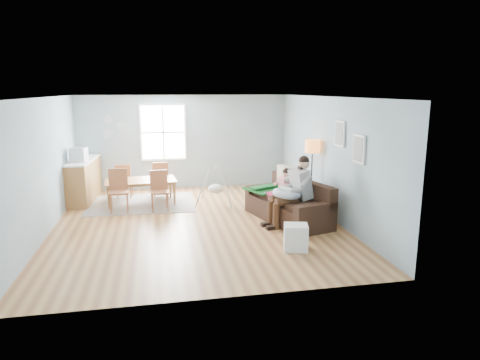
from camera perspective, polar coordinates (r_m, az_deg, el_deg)
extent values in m
cube|color=#935A34|center=(9.43, -5.79, -5.93)|extent=(8.40, 9.40, 0.08)
cube|color=silver|center=(8.98, -6.20, 12.86)|extent=(8.40, 9.40, 0.60)
cube|color=#7D93A3|center=(13.71, -7.73, 5.60)|extent=(8.40, 0.08, 3.90)
cube|color=#7D93A3|center=(4.61, -0.70, -7.07)|extent=(8.40, 0.08, 3.90)
cube|color=#7D93A3|center=(10.33, 17.71, 3.05)|extent=(0.08, 9.40, 3.90)
cube|color=white|center=(12.48, -10.21, 6.27)|extent=(1.32, 0.06, 1.62)
cube|color=white|center=(12.45, -10.21, 6.26)|extent=(1.20, 0.02, 1.50)
cube|color=white|center=(12.44, -10.21, 6.26)|extent=(1.20, 0.03, 0.04)
cube|color=white|center=(12.44, -10.21, 6.26)|extent=(0.04, 0.03, 1.50)
cube|color=white|center=(8.41, 15.60, 4.01)|extent=(0.04, 0.44, 0.54)
cube|color=slate|center=(8.40, 15.45, 4.01)|extent=(0.01, 0.36, 0.46)
cube|color=white|center=(9.19, 13.18, 6.04)|extent=(0.04, 0.44, 0.54)
cube|color=slate|center=(9.18, 13.03, 6.04)|extent=(0.01, 0.36, 0.46)
cylinder|color=#92A4B0|center=(12.51, -17.22, 7.79)|extent=(0.24, 0.02, 0.24)
cylinder|color=#92A4B0|center=(12.49, -15.56, 6.96)|extent=(0.26, 0.02, 0.26)
cylinder|color=#92A4B0|center=(12.55, -17.34, 5.95)|extent=(0.28, 0.02, 0.28)
cube|color=black|center=(9.55, 6.34, -4.06)|extent=(1.54, 2.41, 0.45)
cube|color=black|center=(9.65, 8.25, -1.19)|extent=(0.82, 2.20, 0.46)
cube|color=black|center=(8.68, 10.05, -3.71)|extent=(0.98, 0.47, 0.17)
cube|color=black|center=(10.31, 3.30, -1.05)|extent=(0.98, 0.47, 0.17)
cube|color=#145828|center=(10.06, 3.96, -1.13)|extent=(1.26, 1.15, 0.04)
cube|color=#C0B593|center=(10.04, 6.01, 0.29)|extent=(0.24, 0.57, 0.55)
cube|color=gray|center=(9.19, 8.08, -0.52)|extent=(0.48, 0.56, 0.66)
sphere|color=tan|center=(9.14, 8.52, 2.22)|extent=(0.24, 0.24, 0.24)
sphere|color=black|center=(9.13, 8.53, 2.52)|extent=(0.23, 0.23, 0.23)
cylinder|color=#3D2416|center=(8.96, 6.25, -2.83)|extent=(0.53, 0.28, 0.18)
cylinder|color=#3D2416|center=(9.17, 5.51, -2.48)|extent=(0.53, 0.28, 0.18)
cylinder|color=#3D2416|center=(8.93, 4.85, -4.83)|extent=(0.14, 0.14, 0.55)
cylinder|color=#3D2416|center=(9.13, 4.14, -4.43)|extent=(0.14, 0.14, 0.55)
cube|color=black|center=(8.96, 4.32, -6.34)|extent=(0.28, 0.16, 0.08)
cube|color=black|center=(9.16, 3.62, -5.91)|extent=(0.28, 0.16, 0.08)
torus|color=#A8BCD2|center=(9.04, 6.22, -1.83)|extent=(0.78, 0.77, 0.24)
cylinder|color=silver|center=(9.03, 6.23, -1.36)|extent=(0.29, 0.33, 0.13)
sphere|color=tan|center=(9.14, 5.43, -1.03)|extent=(0.11, 0.11, 0.11)
cube|color=silver|center=(9.62, 6.00, -0.72)|extent=(0.30, 0.33, 0.39)
sphere|color=tan|center=(9.58, 6.21, 0.88)|extent=(0.18, 0.18, 0.18)
sphere|color=black|center=(9.58, 6.21, 1.07)|extent=(0.18, 0.18, 0.18)
cylinder|color=#F13A77|center=(9.47, 4.86, -1.99)|extent=(0.34, 0.17, 0.10)
cylinder|color=#F13A77|center=(9.60, 4.42, -1.79)|extent=(0.34, 0.17, 0.10)
cylinder|color=#F13A77|center=(9.45, 4.03, -3.15)|extent=(0.08, 0.08, 0.32)
cylinder|color=#F13A77|center=(9.58, 3.60, -2.94)|extent=(0.08, 0.08, 0.32)
cylinder|color=black|center=(10.51, 9.35, -3.84)|extent=(0.30, 0.30, 0.03)
cylinder|color=black|center=(10.33, 9.49, 0.06)|extent=(0.03, 0.03, 1.49)
cylinder|color=orange|center=(10.20, 9.65, 4.46)|extent=(0.34, 0.34, 0.30)
cube|color=white|center=(7.87, 7.45, -7.57)|extent=(0.50, 0.46, 0.47)
cube|color=black|center=(7.86, 6.08, -7.56)|extent=(0.11, 0.31, 0.37)
cube|color=gray|center=(11.19, -12.94, -3.06)|extent=(2.67, 2.06, 0.01)
imported|color=brown|center=(11.12, -13.01, -1.56)|extent=(1.83, 1.13, 0.61)
cube|color=brown|center=(10.40, -15.88, -1.58)|extent=(0.49, 0.49, 0.04)
cube|color=brown|center=(10.55, -15.94, 0.13)|extent=(0.44, 0.07, 0.50)
cylinder|color=brown|center=(10.29, -16.86, -3.21)|extent=(0.04, 0.04, 0.49)
cylinder|color=brown|center=(10.28, -14.78, -3.10)|extent=(0.04, 0.04, 0.49)
cylinder|color=brown|center=(10.65, -16.78, -2.69)|extent=(0.04, 0.04, 0.49)
cylinder|color=brown|center=(10.64, -14.77, -2.59)|extent=(0.04, 0.04, 0.49)
cube|color=brown|center=(10.35, -10.68, -1.57)|extent=(0.45, 0.45, 0.04)
cube|color=brown|center=(10.48, -10.80, 0.04)|extent=(0.41, 0.06, 0.47)
cylinder|color=brown|center=(10.23, -11.54, -3.11)|extent=(0.04, 0.04, 0.46)
cylinder|color=brown|center=(10.24, -9.59, -3.01)|extent=(0.04, 0.04, 0.46)
cylinder|color=brown|center=(10.56, -11.64, -2.63)|extent=(0.04, 0.04, 0.46)
cylinder|color=brown|center=(10.58, -9.74, -2.53)|extent=(0.04, 0.04, 0.46)
cube|color=brown|center=(11.84, -15.13, -0.15)|extent=(0.45, 0.45, 0.04)
cube|color=brown|center=(11.61, -15.32, 0.86)|extent=(0.40, 0.07, 0.46)
cylinder|color=brown|center=(12.03, -14.15, -1.00)|extent=(0.04, 0.04, 0.45)
cylinder|color=brown|center=(12.07, -15.75, -1.04)|extent=(0.04, 0.04, 0.45)
cylinder|color=brown|center=(11.70, -14.36, -1.37)|extent=(0.04, 0.04, 0.45)
cylinder|color=brown|center=(11.75, -16.00, -1.41)|extent=(0.04, 0.04, 0.45)
cube|color=brown|center=(11.78, -10.56, 0.08)|extent=(0.45, 0.45, 0.04)
cube|color=brown|center=(11.53, -10.57, 1.14)|extent=(0.41, 0.06, 0.47)
cylinder|color=brown|center=(12.01, -9.73, -0.79)|extent=(0.04, 0.04, 0.46)
cylinder|color=brown|center=(11.99, -11.40, -0.87)|extent=(0.04, 0.04, 0.46)
cylinder|color=brown|center=(11.66, -9.62, -1.16)|extent=(0.04, 0.04, 0.46)
cylinder|color=brown|center=(11.65, -11.34, -1.25)|extent=(0.04, 0.04, 0.46)
cube|color=brown|center=(11.84, -20.13, -0.06)|extent=(0.66, 1.94, 1.06)
cube|color=white|center=(11.74, -20.32, 2.52)|extent=(0.71, 1.99, 0.04)
cube|color=#AFB0B4|center=(11.35, -20.70, 3.19)|extent=(0.42, 0.40, 0.35)
cube|color=black|center=(11.41, -21.54, 3.17)|extent=(0.06, 0.29, 0.25)
cylinder|color=#AFB0B4|center=(10.63, -3.28, 1.63)|extent=(0.18, 0.53, 0.04)
ellipsoid|color=beige|center=(10.74, -3.25, -1.19)|extent=(0.39, 0.39, 0.24)
cylinder|color=#AFB0B4|center=(10.68, -3.27, 0.21)|extent=(0.01, 0.01, 0.43)
cylinder|color=#AFB0B4|center=(10.48, -5.11, -1.13)|extent=(0.41, 0.26, 0.94)
cylinder|color=#AFB0B4|center=(10.40, -1.84, -1.19)|extent=(0.24, 0.42, 0.94)
cylinder|color=#AFB0B4|center=(11.06, -4.59, -0.42)|extent=(0.24, 0.42, 0.94)
cylinder|color=#AFB0B4|center=(10.98, -1.49, -0.48)|extent=(0.41, 0.26, 0.94)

